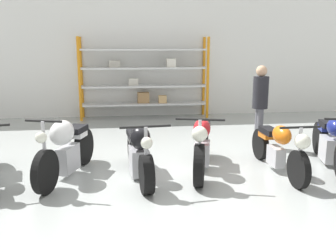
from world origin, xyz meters
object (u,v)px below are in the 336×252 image
at_px(motorcycle_orange, 279,147).
at_px(motorcycle_blue, 332,143).
at_px(motorcycle_white, 66,148).
at_px(motorcycle_red, 202,145).
at_px(person_browsing, 260,100).
at_px(motorcycle_black, 139,153).
at_px(shelving_rack, 145,78).

distance_m(motorcycle_orange, motorcycle_blue, 1.12).
bearing_deg(motorcycle_white, motorcycle_red, 108.28).
bearing_deg(person_browsing, motorcycle_red, 49.35).
relative_size(motorcycle_white, motorcycle_blue, 0.94).
bearing_deg(motorcycle_black, motorcycle_red, 93.56).
distance_m(motorcycle_white, motorcycle_black, 1.19).
bearing_deg(motorcycle_black, motorcycle_white, -102.48).
xyz_separation_m(shelving_rack, motorcycle_orange, (1.92, -5.28, -0.73)).
height_order(motorcycle_white, motorcycle_orange, motorcycle_white).
xyz_separation_m(motorcycle_orange, motorcycle_blue, (1.09, 0.25, -0.03)).
bearing_deg(shelving_rack, motorcycle_red, -82.62).
relative_size(motorcycle_white, motorcycle_red, 0.95).
bearing_deg(motorcycle_white, motorcycle_black, 100.59).
xyz_separation_m(motorcycle_red, motorcycle_orange, (1.27, -0.25, -0.01)).
distance_m(motorcycle_black, motorcycle_blue, 3.44).
xyz_separation_m(motorcycle_white, motorcycle_red, (2.25, 0.04, -0.04)).
bearing_deg(motorcycle_red, person_browsing, 147.58).
height_order(motorcycle_red, person_browsing, person_browsing).
height_order(shelving_rack, motorcycle_black, shelving_rack).
distance_m(motorcycle_white, motorcycle_red, 2.25).
height_order(motorcycle_white, motorcycle_blue, motorcycle_white).
bearing_deg(person_browsing, shelving_rack, -52.13).
bearing_deg(motorcycle_red, motorcycle_blue, 105.29).
relative_size(shelving_rack, motorcycle_white, 1.87).
xyz_separation_m(motorcycle_white, person_browsing, (3.78, 1.43, 0.51)).
bearing_deg(shelving_rack, motorcycle_black, -94.66).
distance_m(motorcycle_red, motorcycle_blue, 2.36).
bearing_deg(shelving_rack, motorcycle_white, -107.53).
distance_m(shelving_rack, person_browsing, 4.24).
distance_m(motorcycle_black, motorcycle_orange, 2.34).
xyz_separation_m(motorcycle_red, motorcycle_blue, (2.36, 0.00, -0.05)).
bearing_deg(motorcycle_blue, motorcycle_orange, -61.95).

